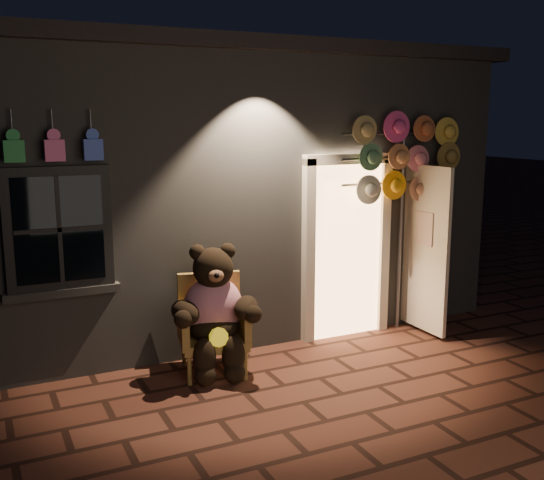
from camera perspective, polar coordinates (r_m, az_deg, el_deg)
ground at (r=6.10m, az=2.86°, el=-14.32°), size 60.00×60.00×0.00m
shop_building at (r=9.26m, az=-8.91°, el=5.42°), size 7.30×5.95×3.51m
wicker_armchair at (r=6.67m, az=-5.40°, el=-7.48°), size 0.79×0.74×1.00m
teddy_bear at (r=6.50m, az=-5.18°, el=-6.31°), size 0.96×0.83×1.34m
hat_rack at (r=7.71m, az=11.81°, el=7.18°), size 1.61×0.22×2.63m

